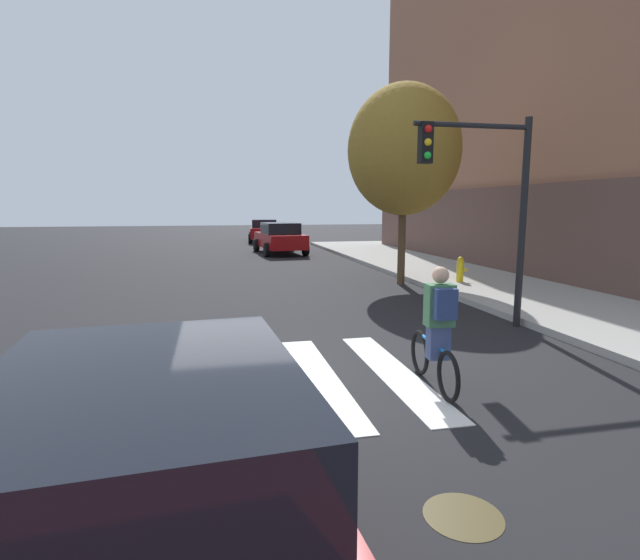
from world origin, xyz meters
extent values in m
plane|color=black|center=(0.00, 0.00, 0.00)|extent=(120.00, 120.00, 0.00)
cube|color=silver|center=(-2.74, 0.00, 0.01)|extent=(0.55, 3.83, 0.01)
cube|color=silver|center=(-1.60, 0.00, 0.01)|extent=(0.55, 3.83, 0.01)
cube|color=silver|center=(-0.46, 0.00, 0.01)|extent=(0.55, 3.83, 0.01)
cube|color=silver|center=(0.69, 0.00, 0.01)|extent=(0.55, 3.83, 0.01)
cube|color=silver|center=(1.83, 0.00, 0.01)|extent=(0.55, 3.83, 0.01)
cylinder|color=#473D1E|center=(1.15, -3.37, 0.00)|extent=(0.64, 0.64, 0.01)
cube|color=maroon|center=(-1.14, -3.80, 0.69)|extent=(2.16, 4.72, 0.70)
cube|color=black|center=(-1.13, -3.94, 1.31)|extent=(1.80, 2.31, 0.55)
cylinder|color=black|center=(-2.20, -2.39, 0.34)|extent=(0.29, 0.69, 0.68)
cylinder|color=black|center=(-0.28, -2.26, 0.34)|extent=(0.29, 0.69, 0.68)
cube|color=maroon|center=(2.66, 18.96, 0.71)|extent=(2.31, 4.87, 0.72)
cube|color=black|center=(2.68, 18.81, 1.35)|extent=(1.89, 2.40, 0.56)
cylinder|color=black|center=(1.54, 20.38, 0.35)|extent=(0.31, 0.72, 0.70)
cylinder|color=black|center=(3.51, 20.55, 0.35)|extent=(0.31, 0.72, 0.70)
cylinder|color=black|center=(1.81, 17.37, 0.35)|extent=(0.31, 0.72, 0.70)
cylinder|color=black|center=(3.78, 17.54, 0.35)|extent=(0.31, 0.72, 0.70)
cube|color=maroon|center=(2.74, 27.74, 0.69)|extent=(2.26, 4.73, 0.70)
cube|color=black|center=(2.73, 27.59, 1.31)|extent=(1.84, 2.33, 0.55)
cylinder|color=black|center=(1.92, 29.28, 0.34)|extent=(0.30, 0.70, 0.68)
cylinder|color=black|center=(3.83, 29.11, 0.34)|extent=(0.30, 0.70, 0.68)
cylinder|color=black|center=(1.65, 26.36, 0.34)|extent=(0.30, 0.70, 0.68)
cylinder|color=black|center=(3.56, 26.19, 0.34)|extent=(0.30, 0.70, 0.68)
torus|color=black|center=(2.12, -1.20, 0.33)|extent=(0.11, 0.66, 0.66)
torus|color=black|center=(2.19, -0.15, 0.33)|extent=(0.11, 0.66, 0.66)
cylinder|color=#1972BF|center=(2.15, -0.67, 0.61)|extent=(0.11, 0.89, 0.05)
cylinder|color=#1972BF|center=(2.14, -0.83, 0.68)|extent=(0.04, 0.04, 0.45)
cube|color=#384772|center=(2.14, -0.83, 0.73)|extent=(0.29, 0.22, 0.56)
cube|color=#3F724C|center=(2.14, -0.83, 1.18)|extent=(0.38, 0.26, 0.56)
sphere|color=tan|center=(2.14, -0.83, 1.58)|extent=(0.22, 0.22, 0.22)
cube|color=navy|center=(2.13, -1.01, 1.23)|extent=(0.29, 0.18, 0.40)
cylinder|color=black|center=(5.37, 2.15, 2.10)|extent=(0.14, 0.14, 4.20)
cylinder|color=black|center=(4.17, 2.15, 4.00)|extent=(2.40, 0.10, 0.10)
cube|color=black|center=(3.21, 2.15, 3.65)|extent=(0.24, 0.20, 0.76)
sphere|color=red|center=(3.21, 2.04, 3.89)|extent=(0.14, 0.14, 0.14)
sphere|color=gold|center=(3.21, 2.04, 3.65)|extent=(0.14, 0.14, 0.14)
sphere|color=green|center=(3.21, 2.04, 3.41)|extent=(0.14, 0.14, 0.14)
cylinder|color=gold|center=(6.72, 7.09, 0.47)|extent=(0.22, 0.22, 0.65)
sphere|color=gold|center=(6.72, 7.09, 0.84)|extent=(0.18, 0.18, 0.18)
cylinder|color=gold|center=(6.88, 7.09, 0.51)|extent=(0.12, 0.09, 0.09)
cylinder|color=#4C3823|center=(5.10, 7.93, 1.40)|extent=(0.24, 0.24, 2.80)
ellipsoid|color=olive|center=(5.10, 7.93, 4.20)|extent=(3.49, 3.49, 4.01)
camera|label=1|loc=(-0.73, -6.62, 2.46)|focal=27.30mm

